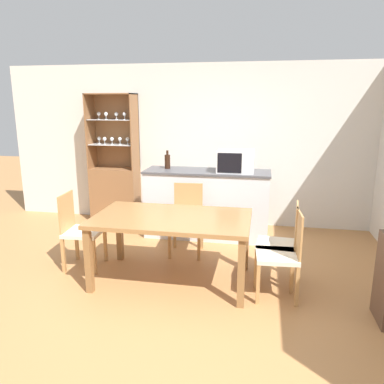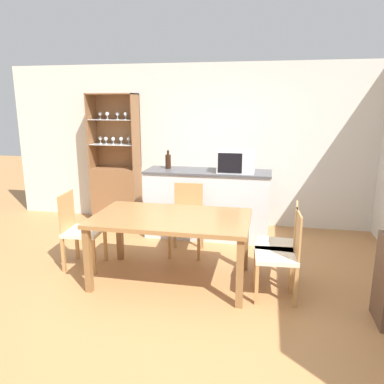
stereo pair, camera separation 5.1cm
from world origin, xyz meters
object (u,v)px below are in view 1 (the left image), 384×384
at_px(dining_table, 172,223).
at_px(dining_chair_head_far, 187,219).
at_px(dining_chair_side_right_far, 281,244).
at_px(wine_bottle, 167,161).
at_px(microwave, 236,161).
at_px(dining_chair_side_right_near, 282,254).
at_px(dining_chair_side_left_far, 80,230).
at_px(display_cabinet, 115,185).

xyz_separation_m(dining_table, dining_chair_head_far, (-0.00, 0.82, -0.21)).
bearing_deg(dining_chair_side_right_far, wine_bottle, 53.30).
relative_size(dining_table, dining_chair_head_far, 1.86).
bearing_deg(microwave, wine_bottle, 174.39).
relative_size(dining_chair_side_right_near, wine_bottle, 3.36).
bearing_deg(dining_chair_side_left_far, dining_chair_head_far, 116.11).
height_order(dining_table, dining_chair_side_right_near, dining_chair_side_right_near).
bearing_deg(dining_chair_side_right_near, display_cabinet, 47.34).
bearing_deg(dining_table, dining_chair_head_far, 90.20).
bearing_deg(microwave, dining_chair_head_far, -131.98).
bearing_deg(microwave, dining_chair_side_right_near, -69.43).
height_order(dining_table, dining_chair_head_far, dining_chair_head_far).
distance_m(display_cabinet, dining_chair_head_far, 1.88).
xyz_separation_m(display_cabinet, dining_chair_side_left_far, (0.29, -1.84, -0.15)).
xyz_separation_m(dining_chair_side_left_far, wine_bottle, (0.73, 1.41, 0.64)).
xyz_separation_m(dining_chair_side_right_far, microwave, (-0.60, 1.31, 0.69)).
distance_m(dining_table, wine_bottle, 1.68).
height_order(dining_chair_side_right_near, microwave, microwave).
xyz_separation_m(dining_chair_head_far, dining_chair_side_left_far, (-1.17, -0.67, 0.00)).
bearing_deg(display_cabinet, dining_chair_side_right_near, -38.96).
height_order(dining_table, dining_chair_side_left_far, dining_chair_side_left_far).
xyz_separation_m(display_cabinet, microwave, (2.04, -0.53, 0.54)).
distance_m(dining_chair_side_left_far, dining_chair_side_right_near, 2.36).
relative_size(dining_chair_head_far, microwave, 1.78).
relative_size(display_cabinet, dining_chair_side_left_far, 2.29).
bearing_deg(dining_chair_side_right_far, microwave, 29.01).
height_order(dining_chair_head_far, wine_bottle, wine_bottle).
height_order(dining_chair_side_right_far, dining_chair_side_right_near, same).
height_order(dining_chair_side_right_far, dining_chair_head_far, same).
bearing_deg(dining_chair_head_far, wine_bottle, -62.58).
xyz_separation_m(display_cabinet, dining_chair_side_right_near, (2.64, -2.13, -0.15)).
height_order(dining_chair_side_right_far, wine_bottle, wine_bottle).
bearing_deg(dining_table, dining_chair_side_right_near, -7.02).
xyz_separation_m(display_cabinet, dining_chair_side_right_far, (2.64, -1.84, -0.15)).
xyz_separation_m(dining_chair_head_far, wine_bottle, (-0.44, 0.74, 0.64)).
bearing_deg(wine_bottle, dining_chair_side_right_far, -41.12).
bearing_deg(microwave, dining_chair_side_left_far, -143.08).
bearing_deg(dining_chair_side_right_far, dining_chair_head_far, 64.64).
height_order(dining_chair_side_left_far, dining_chair_side_right_near, same).
relative_size(dining_chair_head_far, dining_chair_side_right_near, 1.00).
bearing_deg(dining_chair_side_right_far, display_cabinet, 59.45).
bearing_deg(display_cabinet, dining_table, -53.64).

